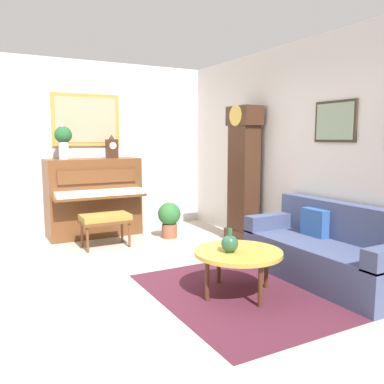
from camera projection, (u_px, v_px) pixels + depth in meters
name	position (u px, v px, depth m)	size (l,w,h in m)	color
ground_plane	(125.00, 284.00, 4.49)	(6.40, 6.00, 0.10)	#B2A899
wall_left	(70.00, 147.00, 6.57)	(0.13, 4.90, 2.80)	silver
wall_back	(295.00, 150.00, 5.42)	(5.30, 0.13, 2.80)	silver
area_rug	(236.00, 295.00, 4.05)	(2.10, 1.50, 0.01)	#4C1E2D
piano	(94.00, 197.00, 6.47)	(0.87, 1.44, 1.24)	brown
piano_bench	(105.00, 219.00, 5.78)	(0.42, 0.70, 0.48)	brown
grandfather_clock	(243.00, 178.00, 6.03)	(0.52, 0.34, 2.03)	#3D2316
couch	(328.00, 252.00, 4.47)	(1.90, 0.80, 0.84)	#424C70
coffee_table	(238.00, 254.00, 4.03)	(0.88, 0.88, 0.45)	gold
mantel_clock	(112.00, 147.00, 6.52)	(0.13, 0.18, 0.38)	#3D2316
flower_vase	(63.00, 138.00, 6.14)	(0.26, 0.26, 0.58)	silver
green_jug	(230.00, 244.00, 3.96)	(0.17, 0.17, 0.24)	#234C33
potted_plant	(169.00, 217.00, 6.35)	(0.36, 0.36, 0.56)	#935138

